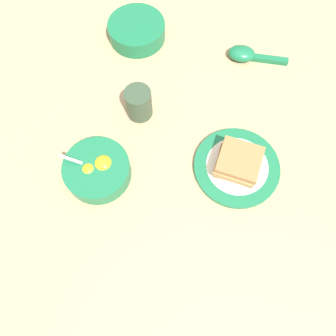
# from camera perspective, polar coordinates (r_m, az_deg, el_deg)

# --- Properties ---
(ground_plane) EXTENTS (3.00, 3.00, 0.00)m
(ground_plane) POSITION_cam_1_polar(r_m,az_deg,el_deg) (0.94, 2.90, 12.63)
(ground_plane) COLOR tan
(egg_bowl) EXTENTS (0.16, 0.16, 0.08)m
(egg_bowl) POSITION_cam_1_polar(r_m,az_deg,el_deg) (0.82, -12.20, -0.34)
(egg_bowl) COLOR #196B42
(egg_bowl) RESTS_ON ground_plane
(toast_plate) EXTENTS (0.22, 0.22, 0.01)m
(toast_plate) POSITION_cam_1_polar(r_m,az_deg,el_deg) (0.85, 11.86, 0.19)
(toast_plate) COLOR #196B42
(toast_plate) RESTS_ON ground_plane
(toast_sandwich) EXTENTS (0.14, 0.14, 0.05)m
(toast_sandwich) POSITION_cam_1_polar(r_m,az_deg,el_deg) (0.82, 12.12, 0.92)
(toast_sandwich) COLOR #9E7042
(toast_sandwich) RESTS_ON toast_plate
(soup_spoon) EXTENTS (0.18, 0.09, 0.04)m
(soup_spoon) POSITION_cam_1_polar(r_m,az_deg,el_deg) (1.04, 13.46, 18.68)
(soup_spoon) COLOR #196B42
(soup_spoon) RESTS_ON ground_plane
(congee_bowl) EXTENTS (0.17, 0.17, 0.05)m
(congee_bowl) POSITION_cam_1_polar(r_m,az_deg,el_deg) (1.06, -5.47, 22.81)
(congee_bowl) COLOR #196B42
(congee_bowl) RESTS_ON ground_plane
(drinking_cup) EXTENTS (0.07, 0.07, 0.09)m
(drinking_cup) POSITION_cam_1_polar(r_m,az_deg,el_deg) (0.88, -5.14, 11.27)
(drinking_cup) COLOR #334733
(drinking_cup) RESTS_ON ground_plane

